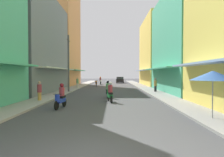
# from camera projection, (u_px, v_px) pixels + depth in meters

# --- Properties ---
(ground_plane) EXTENTS (113.28, 113.28, 0.00)m
(ground_plane) POSITION_uv_depth(u_px,v_px,m) (109.00, 89.00, 26.25)
(ground_plane) COLOR #424244
(sidewalk_left) EXTENTS (1.99, 59.49, 0.12)m
(sidewalk_left) POSITION_uv_depth(u_px,v_px,m) (71.00, 89.00, 26.28)
(sidewalk_left) COLOR #9E9991
(sidewalk_left) RESTS_ON ground
(sidewalk_right) EXTENTS (1.99, 59.49, 0.12)m
(sidewalk_right) POSITION_uv_depth(u_px,v_px,m) (147.00, 89.00, 26.21)
(sidewalk_right) COLOR gray
(sidewalk_right) RESTS_ON ground
(building_left_mid) EXTENTS (7.05, 12.70, 11.20)m
(building_left_mid) POSITION_uv_depth(u_px,v_px,m) (29.00, 45.00, 22.27)
(building_left_mid) COLOR slate
(building_left_mid) RESTS_ON ground
(building_left_far) EXTENTS (7.05, 10.82, 17.91)m
(building_left_far) POSITION_uv_depth(u_px,v_px,m) (59.00, 37.00, 34.51)
(building_left_far) COLOR #D88C4C
(building_left_far) RESTS_ON ground
(building_right_mid) EXTENTS (7.05, 12.19, 11.35)m
(building_right_mid) POSITION_uv_depth(u_px,v_px,m) (188.00, 44.00, 21.83)
(building_right_mid) COLOR #4CB28C
(building_right_mid) RESTS_ON ground
(building_right_far) EXTENTS (7.05, 12.46, 12.17)m
(building_right_far) POSITION_uv_depth(u_px,v_px,m) (160.00, 53.00, 34.97)
(building_right_far) COLOR #EFD159
(building_right_far) RESTS_ON ground
(motorbike_green) EXTENTS (0.62, 1.79, 1.58)m
(motorbike_green) POSITION_uv_depth(u_px,v_px,m) (110.00, 93.00, 14.52)
(motorbike_green) COLOR black
(motorbike_green) RESTS_ON ground
(motorbike_orange) EXTENTS (0.55, 1.81, 0.96)m
(motorbike_orange) POSITION_uv_depth(u_px,v_px,m) (96.00, 83.00, 33.09)
(motorbike_orange) COLOR black
(motorbike_orange) RESTS_ON ground
(motorbike_white) EXTENTS (0.57, 1.80, 1.58)m
(motorbike_white) POSITION_uv_depth(u_px,v_px,m) (100.00, 81.00, 38.14)
(motorbike_white) COLOR black
(motorbike_white) RESTS_ON ground
(motorbike_black) EXTENTS (0.55, 1.81, 1.58)m
(motorbike_black) POSITION_uv_depth(u_px,v_px,m) (108.00, 90.00, 17.11)
(motorbike_black) COLOR black
(motorbike_black) RESTS_ON ground
(motorbike_blue) EXTENTS (0.55, 1.81, 1.58)m
(motorbike_blue) POSITION_uv_depth(u_px,v_px,m) (61.00, 97.00, 11.92)
(motorbike_blue) COLOR black
(motorbike_blue) RESTS_ON ground
(parked_car) EXTENTS (1.96, 4.18, 1.45)m
(parked_car) POSITION_uv_depth(u_px,v_px,m) (120.00, 80.00, 44.61)
(parked_car) COLOR black
(parked_car) RESTS_ON ground
(pedestrian_midway) EXTENTS (0.34, 0.34, 1.60)m
(pedestrian_midway) POSITION_uv_depth(u_px,v_px,m) (39.00, 92.00, 14.66)
(pedestrian_midway) COLOR #BF8C3F
(pedestrian_midway) RESTS_ON ground
(pedestrian_far) EXTENTS (0.34, 0.34, 1.66)m
(pedestrian_far) POSITION_uv_depth(u_px,v_px,m) (155.00, 85.00, 21.88)
(pedestrian_far) COLOR #262628
(pedestrian_far) RESTS_ON ground
(pedestrian_crossing) EXTENTS (0.34, 0.34, 1.69)m
(pedestrian_crossing) POSITION_uv_depth(u_px,v_px,m) (77.00, 83.00, 27.93)
(pedestrian_crossing) COLOR beige
(pedestrian_crossing) RESTS_ON ground
(vendor_umbrella) EXTENTS (2.04, 2.04, 2.33)m
(vendor_umbrella) POSITION_uv_depth(u_px,v_px,m) (213.00, 76.00, 8.82)
(vendor_umbrella) COLOR #99999E
(vendor_umbrella) RESTS_ON ground
(utility_pole) EXTENTS (0.20, 1.20, 6.63)m
(utility_pole) POSITION_uv_depth(u_px,v_px,m) (68.00, 63.00, 21.82)
(utility_pole) COLOR #4C4C4F
(utility_pole) RESTS_ON ground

